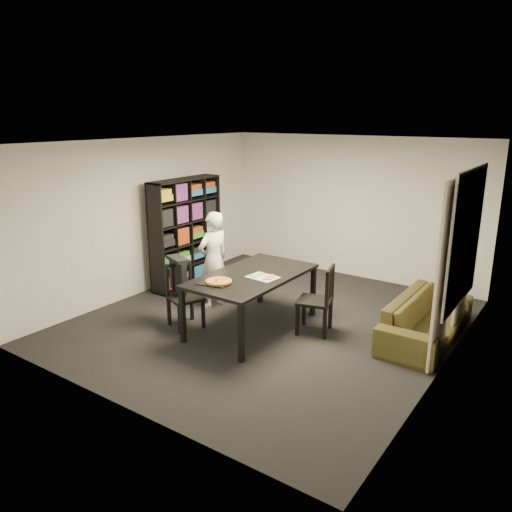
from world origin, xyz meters
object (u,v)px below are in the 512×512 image
Objects in this scene: dining_table at (252,279)px; chair_right at (321,296)px; bookshelf at (186,232)px; baking_tray at (214,282)px; pepperoni_pizza at (219,281)px; sofa at (427,318)px; chair_left at (182,291)px; person at (213,260)px.

dining_table is 0.99m from chair_right.
bookshelf is 2.42m from baking_tray.
chair_right is 1.44m from pepperoni_pizza.
baking_tray is 2.93m from sofa.
chair_left is 2.30× the size of baking_tray.
pepperoni_pizza reaches higher than dining_table.
dining_table is at bearing 75.75° from pepperoni_pizza.
pepperoni_pizza is 0.18× the size of sofa.
baking_tray is at bearing -153.65° from pepperoni_pizza.
bookshelf reaches higher than sofa.
chair_left reaches higher than pepperoni_pizza.
person is at bearing 28.40° from chair_left.
pepperoni_pizza is 2.87m from sofa.
person is at bearing 160.58° from dining_table.
dining_table is at bearing -24.09° from bookshelf.
person is 3.25m from sofa.
chair_left is at bearing 17.48° from person.
chair_right is 1.46m from sofa.
person is 0.78× the size of sofa.
bookshelf reaches higher than chair_left.
chair_left is 3.42m from sofa.
chair_right reaches higher than dining_table.
baking_tray is (0.79, -0.93, 0.05)m from person.
bookshelf is 0.96× the size of sofa.
sofa is (1.26, 0.67, -0.26)m from chair_right.
chair_left is 0.76m from baking_tray.
person reaches higher than chair_right.
pepperoni_pizza is at bearing -104.25° from dining_table.
dining_table reaches higher than sofa.
bookshelf reaches higher than chair_right.
person reaches higher than pepperoni_pizza.
bookshelf is 1.26m from person.
chair_right is 1.49m from baking_tray.
sofa is (2.34, 1.67, -0.53)m from baking_tray.
chair_right is at bearing 43.52° from pepperoni_pizza.
dining_table is 1.04m from person.
dining_table is at bearing -40.02° from chair_left.
pepperoni_pizza is (0.74, -0.09, 0.31)m from chair_left.
chair_right is at bearing 42.84° from baking_tray.
chair_right reaches higher than chair_left.
sofa is at bearing 114.16° from person.
bookshelf is at bearing 141.17° from baking_tray.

